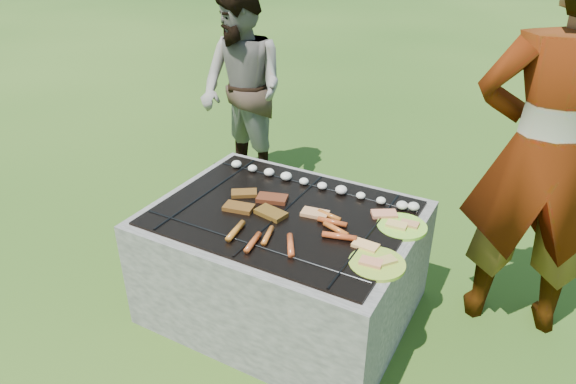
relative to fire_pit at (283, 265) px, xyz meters
The scene contains 10 objects.
lawn 0.28m from the fire_pit, ahead, with size 60.00×60.00×0.00m, color #1F4310.
fire_pit is the anchor object (origin of this frame).
mushrooms 0.47m from the fire_pit, 82.09° to the left, with size 1.11×0.08×0.04m.
pork_slabs 0.37m from the fire_pit, behind, with size 0.39×0.28×0.02m.
sausages 0.41m from the fire_pit, 44.59° to the right, with size 0.55×0.48×0.03m.
bread_on_grate 0.48m from the fire_pit, 11.09° to the left, with size 0.45×0.40×0.02m.
plate_far 0.67m from the fire_pit, 15.79° to the left, with size 0.27×0.27×0.03m.
plate_near 0.67m from the fire_pit, 17.84° to the right, with size 0.32×0.32×0.03m.
cook 1.37m from the fire_pit, 26.22° to the left, with size 0.69×0.45×1.89m, color #A9978D.
bystander 1.63m from the fire_pit, 130.73° to the left, with size 0.73×0.57×1.51m, color #9D9483.
Camera 1 is at (1.09, -1.92, 1.91)m, focal length 32.00 mm.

